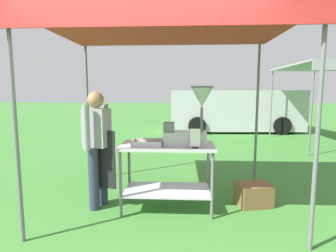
{
  "coord_description": "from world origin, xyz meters",
  "views": [
    {
      "loc": [
        0.43,
        -2.61,
        1.59
      ],
      "look_at": [
        0.23,
        1.1,
        1.13
      ],
      "focal_mm": 28.46,
      "sensor_mm": 36.0,
      "label": 1
    }
  ],
  "objects_px": {
    "stall_canopy": "(168,32)",
    "donut_fryer": "(190,121)",
    "donut_tray": "(148,144)",
    "vendor": "(97,143)",
    "supply_crate": "(253,195)",
    "van_silver": "(234,110)",
    "menu_sign": "(195,140)",
    "donut_cart": "(167,162)"
  },
  "relations": [
    {
      "from": "stall_canopy",
      "to": "menu_sign",
      "type": "bearing_deg",
      "value": -40.14
    },
    {
      "from": "stall_canopy",
      "to": "donut_fryer",
      "type": "relative_size",
      "value": 4.14
    },
    {
      "from": "supply_crate",
      "to": "van_silver",
      "type": "bearing_deg",
      "value": 81.43
    },
    {
      "from": "menu_sign",
      "to": "supply_crate",
      "type": "distance_m",
      "value": 1.26
    },
    {
      "from": "stall_canopy",
      "to": "vendor",
      "type": "xyz_separation_m",
      "value": [
        -0.96,
        -0.08,
        -1.48
      ]
    },
    {
      "from": "donut_tray",
      "to": "donut_cart",
      "type": "bearing_deg",
      "value": 14.66
    },
    {
      "from": "van_silver",
      "to": "donut_cart",
      "type": "bearing_deg",
      "value": -106.97
    },
    {
      "from": "van_silver",
      "to": "supply_crate",
      "type": "bearing_deg",
      "value": -98.57
    },
    {
      "from": "stall_canopy",
      "to": "donut_cart",
      "type": "bearing_deg",
      "value": -90.0
    },
    {
      "from": "donut_tray",
      "to": "menu_sign",
      "type": "height_order",
      "value": "menu_sign"
    },
    {
      "from": "vendor",
      "to": "menu_sign",
      "type": "bearing_deg",
      "value": -9.57
    },
    {
      "from": "donut_fryer",
      "to": "van_silver",
      "type": "distance_m",
      "value": 7.99
    },
    {
      "from": "menu_sign",
      "to": "supply_crate",
      "type": "bearing_deg",
      "value": 23.94
    },
    {
      "from": "supply_crate",
      "to": "stall_canopy",
      "type": "bearing_deg",
      "value": -176.6
    },
    {
      "from": "stall_canopy",
      "to": "supply_crate",
      "type": "bearing_deg",
      "value": 3.4
    },
    {
      "from": "menu_sign",
      "to": "stall_canopy",
      "type": "bearing_deg",
      "value": 139.86
    },
    {
      "from": "donut_cart",
      "to": "van_silver",
      "type": "distance_m",
      "value": 8.06
    },
    {
      "from": "vendor",
      "to": "supply_crate",
      "type": "xyz_separation_m",
      "value": [
        2.18,
        0.16,
        -0.75
      ]
    },
    {
      "from": "donut_tray",
      "to": "supply_crate",
      "type": "relative_size",
      "value": 0.77
    },
    {
      "from": "donut_fryer",
      "to": "supply_crate",
      "type": "relative_size",
      "value": 1.49
    },
    {
      "from": "donut_cart",
      "to": "menu_sign",
      "type": "bearing_deg",
      "value": -29.82
    },
    {
      "from": "donut_fryer",
      "to": "vendor",
      "type": "distance_m",
      "value": 1.31
    },
    {
      "from": "menu_sign",
      "to": "supply_crate",
      "type": "relative_size",
      "value": 0.47
    },
    {
      "from": "stall_canopy",
      "to": "donut_tray",
      "type": "relative_size",
      "value": 7.94
    },
    {
      "from": "vendor",
      "to": "van_silver",
      "type": "distance_m",
      "value": 8.37
    },
    {
      "from": "stall_canopy",
      "to": "supply_crate",
      "type": "xyz_separation_m",
      "value": [
        1.22,
        0.07,
        -2.23
      ]
    },
    {
      "from": "menu_sign",
      "to": "van_silver",
      "type": "distance_m",
      "value": 8.16
    },
    {
      "from": "donut_tray",
      "to": "supply_crate",
      "type": "bearing_deg",
      "value": 9.16
    },
    {
      "from": "van_silver",
      "to": "donut_tray",
      "type": "bearing_deg",
      "value": -108.55
    },
    {
      "from": "donut_tray",
      "to": "vendor",
      "type": "relative_size",
      "value": 0.25
    },
    {
      "from": "supply_crate",
      "to": "donut_cart",
      "type": "bearing_deg",
      "value": -172.03
    },
    {
      "from": "donut_tray",
      "to": "stall_canopy",
      "type": "bearing_deg",
      "value": 32.87
    },
    {
      "from": "vendor",
      "to": "van_silver",
      "type": "relative_size",
      "value": 0.3
    },
    {
      "from": "stall_canopy",
      "to": "donut_fryer",
      "type": "xyz_separation_m",
      "value": [
        0.31,
        -0.11,
        -1.17
      ]
    },
    {
      "from": "menu_sign",
      "to": "donut_cart",
      "type": "bearing_deg",
      "value": 150.18
    },
    {
      "from": "donut_cart",
      "to": "donut_tray",
      "type": "bearing_deg",
      "value": -165.34
    },
    {
      "from": "donut_tray",
      "to": "vendor",
      "type": "height_order",
      "value": "vendor"
    },
    {
      "from": "donut_cart",
      "to": "vendor",
      "type": "height_order",
      "value": "vendor"
    },
    {
      "from": "menu_sign",
      "to": "van_silver",
      "type": "xyz_separation_m",
      "value": [
        1.99,
        7.91,
        -0.13
      ]
    },
    {
      "from": "donut_tray",
      "to": "van_silver",
      "type": "height_order",
      "value": "van_silver"
    },
    {
      "from": "vendor",
      "to": "van_silver",
      "type": "height_order",
      "value": "van_silver"
    },
    {
      "from": "stall_canopy",
      "to": "van_silver",
      "type": "xyz_separation_m",
      "value": [
        2.35,
        7.6,
        -1.51
      ]
    }
  ]
}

